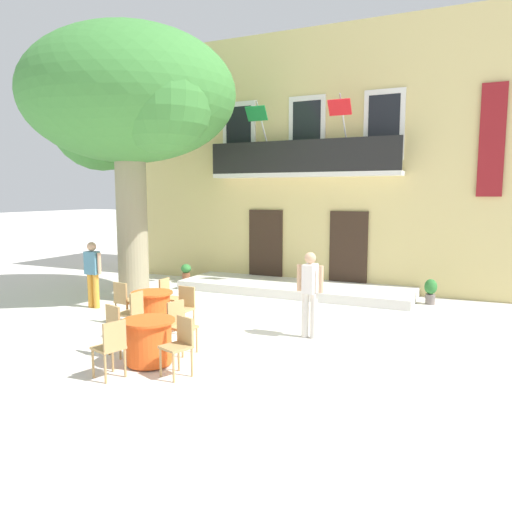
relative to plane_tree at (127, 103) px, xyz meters
The scene contains 18 objects.
ground_plane 6.59m from the plane_tree, 20.67° to the right, with size 120.00×120.00×0.00m, color silver.
building_facade 6.76m from the plane_tree, 56.34° to the left, with size 13.00×5.09×7.50m.
entrance_step_platform 6.69m from the plane_tree, 34.76° to the left, with size 6.62×1.96×0.25m, color silver.
plane_tree is the anchor object (origin of this frame).
cafe_table_near_tree 7.09m from the plane_tree, 48.55° to the right, with size 0.86×0.86×0.76m.
cafe_chair_near_tree_0 7.38m from the plane_tree, 54.44° to the right, with size 0.50×0.50×0.91m.
cafe_chair_near_tree_1 7.50m from the plane_tree, 44.51° to the right, with size 0.52×0.52×0.91m.
cafe_chair_near_tree_2 6.67m from the plane_tree, 41.74° to the right, with size 0.49×0.49×0.91m.
cafe_chair_near_tree_3 6.58m from the plane_tree, 54.16° to the right, with size 0.50×0.50×0.91m.
cafe_table_middle 5.61m from the plane_tree, 43.80° to the right, with size 0.86×0.86×0.76m.
cafe_chair_middle_0 5.86m from the plane_tree, 51.36° to the right, with size 0.41×0.41×0.91m.
cafe_chair_middle_1 5.82m from the plane_tree, 34.87° to the right, with size 0.41×0.41×0.91m.
cafe_chair_middle_2 5.21m from the plane_tree, 33.10° to the right, with size 0.42×0.42×0.91m.
cafe_chair_middle_3 5.23m from the plane_tree, 55.27° to the right, with size 0.45×0.45×0.91m.
ground_planter_left 5.43m from the plane_tree, 89.72° to the left, with size 0.32×0.32×0.59m.
ground_planter_right 9.11m from the plane_tree, 19.50° to the left, with size 0.31×0.31×0.65m.
pedestrian_near_entrance 6.99m from the plane_tree, 14.92° to the right, with size 0.53×0.35×1.69m.
pedestrian_mid_plaza 4.37m from the plane_tree, 99.24° to the right, with size 0.53×0.24×1.63m.
Camera 1 is at (4.39, -8.78, 2.79)m, focal length 34.00 mm.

